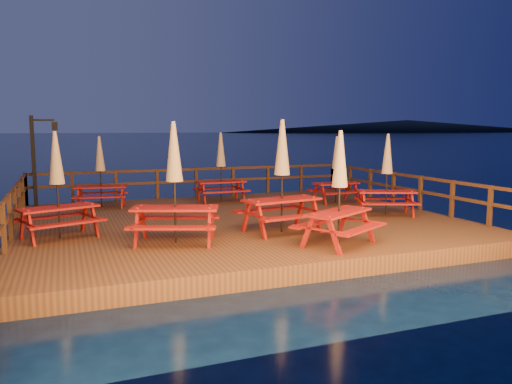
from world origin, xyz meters
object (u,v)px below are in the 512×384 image
Objects in this scene: picnic_table_1 at (282,174)px; picnic_table_2 at (387,173)px; picnic_table_0 at (174,181)px; lamp_post at (38,152)px.

picnic_table_1 is 4.07m from picnic_table_2.
picnic_table_1 is 1.16× the size of picnic_table_2.
picnic_table_0 reaches higher than picnic_table_2.
picnic_table_0 is at bearing -65.99° from lamp_post.
lamp_post is 1.09× the size of picnic_table_0.
picnic_table_0 is at bearing 175.38° from picnic_table_1.
picnic_table_0 is 0.98× the size of picnic_table_1.
lamp_post reaches higher than picnic_table_2.
picnic_table_0 is 6.80m from picnic_table_2.
picnic_table_2 is at bearing 31.79° from picnic_table_0.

